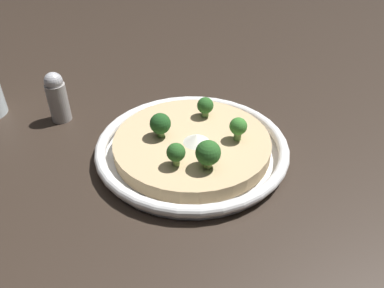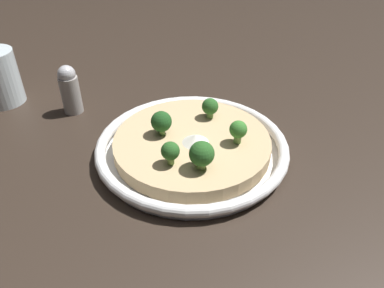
{
  "view_description": "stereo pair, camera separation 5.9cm",
  "coord_description": "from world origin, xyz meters",
  "px_view_note": "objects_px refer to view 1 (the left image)",
  "views": [
    {
      "loc": [
        0.15,
        -0.45,
        0.36
      ],
      "look_at": [
        0.0,
        0.0,
        0.02
      ],
      "focal_mm": 35.0,
      "sensor_mm": 36.0,
      "label": 1
    },
    {
      "loc": [
        0.21,
        -0.43,
        0.36
      ],
      "look_at": [
        0.0,
        0.0,
        0.02
      ],
      "focal_mm": 35.0,
      "sensor_mm": 36.0,
      "label": 2
    }
  ],
  "objects_px": {
    "broccoli_back_right": "(238,127)",
    "pepper_shaker": "(57,97)",
    "broccoli_back": "(204,106)",
    "broccoli_front": "(176,153)",
    "broccoli_front_right": "(208,153)",
    "broccoli_front_left": "(160,124)",
    "risotto_bowl": "(192,146)"
  },
  "relations": [
    {
      "from": "broccoli_back_right",
      "to": "broccoli_front_right",
      "type": "height_order",
      "value": "broccoli_front_right"
    },
    {
      "from": "broccoli_front_left",
      "to": "pepper_shaker",
      "type": "bearing_deg",
      "value": 170.89
    },
    {
      "from": "broccoli_back_right",
      "to": "broccoli_back",
      "type": "height_order",
      "value": "broccoli_back_right"
    },
    {
      "from": "broccoli_back",
      "to": "pepper_shaker",
      "type": "xyz_separation_m",
      "value": [
        -0.26,
        -0.05,
        -0.0
      ]
    },
    {
      "from": "broccoli_front",
      "to": "broccoli_back_right",
      "type": "height_order",
      "value": "broccoli_back_right"
    },
    {
      "from": "broccoli_front_right",
      "to": "broccoli_front_left",
      "type": "height_order",
      "value": "broccoli_front_right"
    },
    {
      "from": "risotto_bowl",
      "to": "broccoli_front",
      "type": "distance_m",
      "value": 0.08
    },
    {
      "from": "pepper_shaker",
      "to": "broccoli_front_left",
      "type": "bearing_deg",
      "value": -9.11
    },
    {
      "from": "broccoli_back",
      "to": "broccoli_front_right",
      "type": "height_order",
      "value": "broccoli_front_right"
    },
    {
      "from": "broccoli_back",
      "to": "broccoli_front_right",
      "type": "xyz_separation_m",
      "value": [
        0.04,
        -0.13,
        0.0
      ]
    },
    {
      "from": "risotto_bowl",
      "to": "pepper_shaker",
      "type": "relative_size",
      "value": 3.29
    },
    {
      "from": "broccoli_front_right",
      "to": "broccoli_front_left",
      "type": "bearing_deg",
      "value": 151.32
    },
    {
      "from": "broccoli_back_right",
      "to": "broccoli_back",
      "type": "bearing_deg",
      "value": 143.96
    },
    {
      "from": "risotto_bowl",
      "to": "broccoli_front_right",
      "type": "xyz_separation_m",
      "value": [
        0.04,
        -0.06,
        0.04
      ]
    },
    {
      "from": "pepper_shaker",
      "to": "broccoli_front_right",
      "type": "bearing_deg",
      "value": -15.5
    },
    {
      "from": "broccoli_front",
      "to": "broccoli_front_left",
      "type": "bearing_deg",
      "value": 128.52
    },
    {
      "from": "broccoli_front_left",
      "to": "pepper_shaker",
      "type": "height_order",
      "value": "pepper_shaker"
    },
    {
      "from": "broccoli_back",
      "to": "broccoli_front",
      "type": "bearing_deg",
      "value": -89.58
    },
    {
      "from": "broccoli_back_right",
      "to": "broccoli_front_left",
      "type": "height_order",
      "value": "broccoli_front_left"
    },
    {
      "from": "broccoli_front",
      "to": "broccoli_back",
      "type": "xyz_separation_m",
      "value": [
        -0.0,
        0.14,
        -0.0
      ]
    },
    {
      "from": "risotto_bowl",
      "to": "broccoli_front",
      "type": "relative_size",
      "value": 8.5
    },
    {
      "from": "broccoli_front_right",
      "to": "broccoli_front",
      "type": "bearing_deg",
      "value": -167.2
    },
    {
      "from": "broccoli_back",
      "to": "broccoli_front_left",
      "type": "distance_m",
      "value": 0.09
    },
    {
      "from": "broccoli_back_right",
      "to": "broccoli_front_left",
      "type": "xyz_separation_m",
      "value": [
        -0.12,
        -0.03,
        -0.0
      ]
    },
    {
      "from": "broccoli_back_right",
      "to": "broccoli_front_right",
      "type": "relative_size",
      "value": 0.88
    },
    {
      "from": "risotto_bowl",
      "to": "pepper_shaker",
      "type": "xyz_separation_m",
      "value": [
        -0.26,
        0.02,
        0.03
      ]
    },
    {
      "from": "broccoli_back_right",
      "to": "broccoli_front_right",
      "type": "distance_m",
      "value": 0.08
    },
    {
      "from": "broccoli_back",
      "to": "pepper_shaker",
      "type": "height_order",
      "value": "pepper_shaker"
    },
    {
      "from": "broccoli_back",
      "to": "broccoli_front_right",
      "type": "distance_m",
      "value": 0.14
    },
    {
      "from": "broccoli_back_right",
      "to": "pepper_shaker",
      "type": "xyz_separation_m",
      "value": [
        -0.33,
        0.0,
        -0.01
      ]
    },
    {
      "from": "risotto_bowl",
      "to": "pepper_shaker",
      "type": "height_order",
      "value": "pepper_shaker"
    },
    {
      "from": "broccoli_front_left",
      "to": "broccoli_back",
      "type": "bearing_deg",
      "value": 59.49
    }
  ]
}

